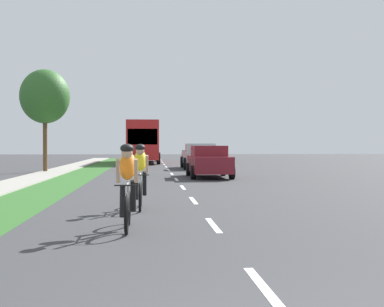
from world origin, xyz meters
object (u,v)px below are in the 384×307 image
at_px(cyclist_trailing, 140,176).
at_px(street_tree_near, 45,97).
at_px(bus_red, 143,140).
at_px(pickup_silver, 199,156).
at_px(cyclist_lead, 128,186).
at_px(sedan_maroon, 209,161).

xyz_separation_m(cyclist_trailing, street_tree_near, (-5.69, 17.11, 3.49)).
distance_m(bus_red, street_tree_near, 15.76).
xyz_separation_m(bus_red, street_tree_near, (-5.44, -14.61, 2.32)).
xyz_separation_m(pickup_silver, bus_red, (-3.76, 11.19, 1.15)).
distance_m(cyclist_trailing, street_tree_near, 18.36).
distance_m(cyclist_lead, street_tree_near, 21.10).
xyz_separation_m(cyclist_trailing, pickup_silver, (3.51, 20.53, 0.02)).
relative_size(cyclist_lead, pickup_silver, 0.34).
distance_m(pickup_silver, bus_red, 11.86).
bearing_deg(street_tree_near, bus_red, 69.57).
bearing_deg(bus_red, cyclist_trailing, -89.56).
relative_size(pickup_silver, bus_red, 0.44).
bearing_deg(pickup_silver, cyclist_lead, -98.94).
height_order(pickup_silver, street_tree_near, street_tree_near).
bearing_deg(sedan_maroon, cyclist_trailing, -104.85).
bearing_deg(street_tree_near, sedan_maroon, -31.92).
distance_m(sedan_maroon, bus_red, 20.38).
bearing_deg(pickup_silver, bus_red, 108.56).
distance_m(sedan_maroon, pickup_silver, 8.89).
height_order(pickup_silver, bus_red, bus_red).
relative_size(cyclist_trailing, pickup_silver, 0.34).
bearing_deg(street_tree_near, cyclist_trailing, -71.61).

